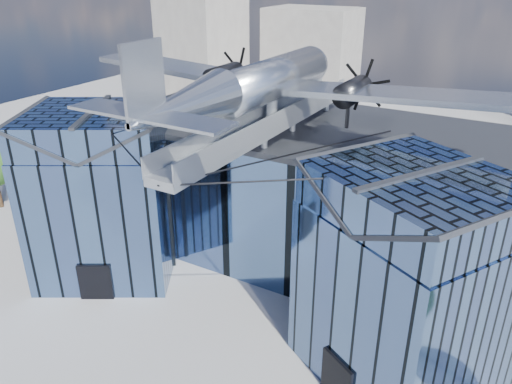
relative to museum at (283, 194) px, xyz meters
The scene contains 4 objects.
ground_plane 8.03m from the museum, 90.00° to the right, with size 120.00×120.00×0.00m, color gray.
museum is the anchor object (origin of this frame).
bg_towers 44.92m from the museum, 88.14° to the left, with size 77.00×24.50×26.00m.
tree_side_w 20.06m from the museum, behind, with size 4.92×4.92×6.01m.
Camera 1 is at (14.39, -22.91, 20.42)m, focal length 35.00 mm.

